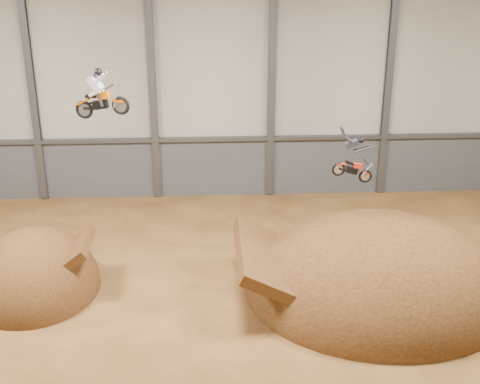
# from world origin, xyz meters

# --- Properties ---
(floor) EXTENTS (40.00, 40.00, 0.00)m
(floor) POSITION_xyz_m (0.00, 0.00, 0.00)
(floor) COLOR #533316
(floor) RESTS_ON ground
(back_wall) EXTENTS (40.00, 0.10, 14.00)m
(back_wall) POSITION_xyz_m (0.00, 15.00, 7.00)
(back_wall) COLOR #B5AFA0
(back_wall) RESTS_ON ground
(lower_band_back) EXTENTS (39.80, 0.18, 3.50)m
(lower_band_back) POSITION_xyz_m (0.00, 14.90, 1.75)
(lower_band_back) COLOR #4B4C52
(lower_band_back) RESTS_ON ground
(steel_rail) EXTENTS (39.80, 0.35, 0.20)m
(steel_rail) POSITION_xyz_m (0.00, 14.75, 3.55)
(steel_rail) COLOR #47494F
(steel_rail) RESTS_ON lower_band_back
(steel_column_1) EXTENTS (0.40, 0.36, 13.90)m
(steel_column_1) POSITION_xyz_m (-10.00, 14.80, 7.00)
(steel_column_1) COLOR #47494F
(steel_column_1) RESTS_ON ground
(steel_column_2) EXTENTS (0.40, 0.36, 13.90)m
(steel_column_2) POSITION_xyz_m (-3.33, 14.80, 7.00)
(steel_column_2) COLOR #47494F
(steel_column_2) RESTS_ON ground
(steel_column_3) EXTENTS (0.40, 0.36, 13.90)m
(steel_column_3) POSITION_xyz_m (3.33, 14.80, 7.00)
(steel_column_3) COLOR #47494F
(steel_column_3) RESTS_ON ground
(steel_column_4) EXTENTS (0.40, 0.36, 13.90)m
(steel_column_4) POSITION_xyz_m (10.00, 14.80, 7.00)
(steel_column_4) COLOR #47494F
(steel_column_4) RESTS_ON ground
(takeoff_ramp) EXTENTS (5.62, 6.48, 5.62)m
(takeoff_ramp) POSITION_xyz_m (-8.06, 4.29, 0.00)
(takeoff_ramp) COLOR #381F0E
(takeoff_ramp) RESTS_ON ground
(landing_ramp) EXTENTS (11.72, 10.37, 6.76)m
(landing_ramp) POSITION_xyz_m (7.15, 3.32, 0.00)
(landing_ramp) COLOR #381F0E
(landing_ramp) RESTS_ON ground
(fmx_rider_a) EXTENTS (2.84, 1.60, 2.51)m
(fmx_rider_a) POSITION_xyz_m (-4.46, 4.44, 9.03)
(fmx_rider_a) COLOR #DD5900
(fmx_rider_b) EXTENTS (2.96, 0.94, 2.69)m
(fmx_rider_b) POSITION_xyz_m (5.68, 3.90, 6.28)
(fmx_rider_b) COLOR red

